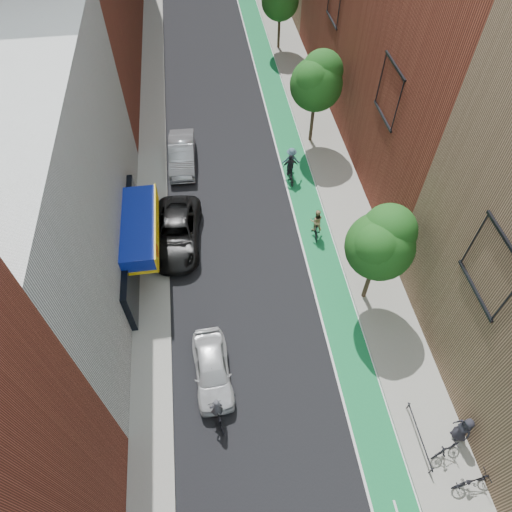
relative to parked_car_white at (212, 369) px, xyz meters
name	(u,v)px	position (x,y,z in m)	size (l,w,h in m)	color
bike_lane	(284,127)	(7.00, 19.49, -0.73)	(2.00, 68.00, 0.01)	#126844
sidewalk_left	(153,137)	(-3.00, 19.49, -0.66)	(2.00, 68.00, 0.15)	gray
sidewalk_right	(316,123)	(9.50, 19.49, -0.66)	(3.00, 68.00, 0.15)	gray
building_left_white	(24,197)	(-8.00, 7.49, 5.27)	(8.00, 20.00, 12.00)	silver
tree_near	(382,242)	(8.65, 3.51, 3.92)	(3.40, 3.36, 6.42)	#332619
tree_mid	(317,80)	(8.65, 17.51, 4.16)	(3.55, 3.53, 6.74)	#332619
parked_car_white	(212,369)	(0.00, 0.00, 0.00)	(1.73, 4.30, 1.47)	silver
parked_car_black	(177,233)	(-1.42, 8.96, 0.08)	(2.70, 5.85, 1.63)	black
parked_car_silver	(182,154)	(-0.83, 16.27, 0.08)	(1.73, 4.95, 1.63)	gray
cyclist_lead	(217,414)	(0.06, -2.12, -0.08)	(0.94, 1.83, 1.97)	black
cyclist_lane_near	(316,225)	(6.96, 8.44, 0.07)	(0.84, 1.83, 1.94)	black
cyclist_lane_mid	(290,171)	(6.34, 13.55, -0.01)	(0.97, 1.87, 1.99)	black
cyclist_lane_far	(291,164)	(6.46, 13.99, 0.26)	(1.29, 1.84, 2.20)	black
parked_bike_mid	(446,450)	(9.69, -5.02, -0.11)	(0.44, 1.57, 0.94)	black
parked_bike_far	(473,481)	(10.29, -6.35, -0.10)	(0.64, 1.84, 0.97)	black
pedestrian	(463,429)	(10.60, -4.40, 0.30)	(0.86, 0.56, 1.77)	#222129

